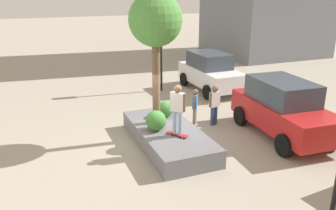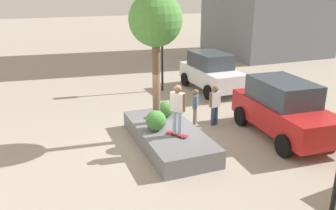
# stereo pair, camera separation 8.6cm
# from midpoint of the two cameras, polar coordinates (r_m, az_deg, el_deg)

# --- Properties ---
(ground_plane) EXTENTS (120.00, 120.00, 0.00)m
(ground_plane) POSITION_cam_midpoint_polar(r_m,az_deg,el_deg) (13.05, -0.09, -5.94)
(ground_plane) COLOR #9E9384
(planter_ledge) EXTENTS (4.67, 2.06, 0.63)m
(planter_ledge) POSITION_cam_midpoint_polar(r_m,az_deg,el_deg) (12.63, -0.20, -5.24)
(planter_ledge) COLOR slate
(planter_ledge) RESTS_ON ground
(plaza_tree) EXTENTS (1.86, 1.86, 4.70)m
(plaza_tree) POSITION_cam_midpoint_polar(r_m,az_deg,el_deg) (12.21, -2.27, 13.43)
(plaza_tree) COLOR brown
(plaza_tree) RESTS_ON planter_ledge
(boxwood_shrub) EXTENTS (0.72, 0.72, 0.72)m
(boxwood_shrub) POSITION_cam_midpoint_polar(r_m,az_deg,el_deg) (12.26, -2.19, -2.56)
(boxwood_shrub) COLOR #3D7A33
(boxwood_shrub) RESTS_ON planter_ledge
(hedge_clump) EXTENTS (0.63, 0.63, 0.63)m
(hedge_clump) POSITION_cam_midpoint_polar(r_m,az_deg,el_deg) (13.56, -0.62, -0.66)
(hedge_clump) COLOR #3D7A33
(hedge_clump) RESTS_ON planter_ledge
(skateboard) EXTENTS (0.78, 0.61, 0.07)m
(skateboard) POSITION_cam_midpoint_polar(r_m,az_deg,el_deg) (11.91, 1.33, -4.80)
(skateboard) COLOR #A51E1E
(skateboard) RESTS_ON planter_ledge
(skateboarder) EXTENTS (0.49, 0.44, 1.73)m
(skateboarder) POSITION_cam_midpoint_polar(r_m,az_deg,el_deg) (11.55, 1.37, -0.18)
(skateboarder) COLOR #8C9EB7
(skateboarder) RESTS_ON skateboard
(police_car) EXTENTS (4.48, 2.13, 2.07)m
(police_car) POSITION_cam_midpoint_polar(r_m,az_deg,el_deg) (19.35, 6.79, 5.48)
(police_car) COLOR white
(police_car) RESTS_ON ground
(sedan_parked) EXTENTS (4.77, 2.44, 2.16)m
(sedan_parked) POSITION_cam_midpoint_polar(r_m,az_deg,el_deg) (13.87, 18.16, -0.51)
(sedan_parked) COLOR #B21E1E
(sedan_parked) RESTS_ON ground
(traffic_light_median) EXTENTS (0.37, 0.37, 4.59)m
(traffic_light_median) POSITION_cam_midpoint_polar(r_m,az_deg,el_deg) (18.75, -1.30, 11.62)
(traffic_light_median) COLOR black
(traffic_light_median) RESTS_ON ground
(pedestrian_crossing) EXTENTS (0.30, 0.56, 1.69)m
(pedestrian_crossing) POSITION_cam_midpoint_polar(r_m,az_deg,el_deg) (14.35, 7.45, 0.41)
(pedestrian_crossing) COLOR navy
(pedestrian_crossing) RESTS_ON ground
(passerby_with_bag) EXTENTS (0.43, 0.38, 1.52)m
(passerby_with_bag) POSITION_cam_midpoint_polar(r_m,az_deg,el_deg) (14.40, 4.27, 0.16)
(passerby_with_bag) COLOR #847056
(passerby_with_bag) RESTS_ON ground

